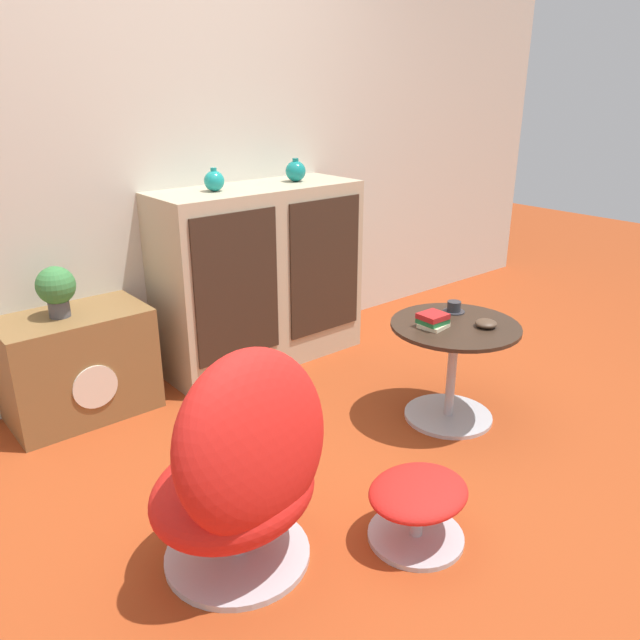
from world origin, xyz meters
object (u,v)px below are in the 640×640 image
object	(u,v)px
vase_inner_left	(296,171)
ottoman	(418,501)
book_stack	(433,320)
teacup	(454,308)
bowl	(486,323)
coffee_table	(452,360)
sideboard	(260,276)
vase_leftmost	(214,181)
potted_plant	(56,288)
egg_chair	(244,469)
tv_console	(78,365)

from	to	relation	value
vase_inner_left	ottoman	bearing A→B (deg)	-114.63
book_stack	ottoman	bearing A→B (deg)	-141.58
teacup	bowl	distance (m)	0.23
book_stack	bowl	bearing A→B (deg)	-39.94
coffee_table	teacup	distance (m)	0.27
sideboard	teacup	distance (m)	1.15
teacup	book_stack	xyz separation A→B (m)	(-0.24, -0.07, 0.01)
sideboard	vase_leftmost	distance (m)	0.62
ottoman	book_stack	size ratio (longest dim) A/B	2.88
potted_plant	egg_chair	bearing A→B (deg)	-86.58
ottoman	potted_plant	world-z (taller)	potted_plant
egg_chair	book_stack	size ratio (longest dim) A/B	6.24
vase_leftmost	vase_inner_left	distance (m)	0.54
tv_console	potted_plant	distance (m)	0.41
sideboard	potted_plant	size ratio (longest dim) A/B	4.94
potted_plant	bowl	size ratio (longest dim) A/B	2.39
egg_chair	teacup	world-z (taller)	egg_chair
sideboard	vase_leftmost	world-z (taller)	vase_leftmost
vase_leftmost	teacup	bearing A→B (deg)	-57.74
sideboard	book_stack	size ratio (longest dim) A/B	9.03
sideboard	egg_chair	xyz separation A→B (m)	(-1.03, -1.39, -0.13)
vase_leftmost	book_stack	world-z (taller)	vase_leftmost
egg_chair	vase_inner_left	size ratio (longest dim) A/B	6.34
tv_console	ottoman	xyz separation A→B (m)	(0.58, -1.70, -0.10)
egg_chair	vase_leftmost	size ratio (longest dim) A/B	6.83
teacup	vase_inner_left	bearing A→B (deg)	97.55
egg_chair	teacup	bearing A→B (deg)	12.31
tv_console	potted_plant	bearing A→B (deg)	179.22
coffee_table	bowl	distance (m)	0.24
coffee_table	book_stack	distance (m)	0.25
teacup	book_stack	world-z (taller)	book_stack
tv_console	ottoman	size ratio (longest dim) A/B	1.79
tv_console	egg_chair	world-z (taller)	egg_chair
sideboard	vase_inner_left	xyz separation A→B (m)	(0.27, 0.00, 0.57)
vase_inner_left	potted_plant	distance (m)	1.45
tv_console	vase_inner_left	xyz separation A→B (m)	(1.34, -0.02, 0.82)
tv_console	coffee_table	xyz separation A→B (m)	(1.36, -1.21, 0.05)
egg_chair	teacup	size ratio (longest dim) A/B	7.69
sideboard	potted_plant	xyz separation A→B (m)	(-1.12, 0.03, 0.15)
sideboard	vase_leftmost	xyz separation A→B (m)	(-0.26, 0.00, 0.57)
teacup	bowl	bearing A→B (deg)	-101.92
tv_console	ottoman	distance (m)	1.80
ottoman	bowl	size ratio (longest dim) A/B	3.77
egg_chair	bowl	distance (m)	1.41
sideboard	potted_plant	world-z (taller)	sideboard
egg_chair	ottoman	distance (m)	0.65
vase_inner_left	teacup	world-z (taller)	vase_inner_left
sideboard	teacup	size ratio (longest dim) A/B	11.12
ottoman	teacup	world-z (taller)	teacup
coffee_table	potted_plant	distance (m)	1.89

